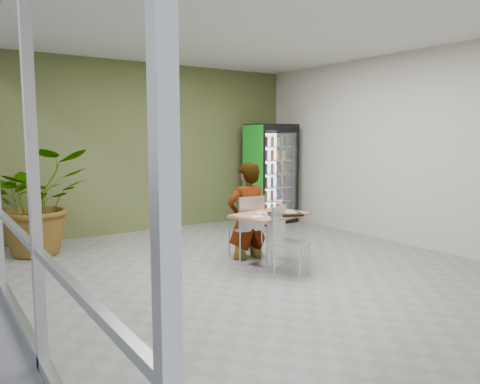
{
  "coord_description": "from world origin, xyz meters",
  "views": [
    {
      "loc": [
        -3.66,
        -4.94,
        1.82
      ],
      "look_at": [
        0.16,
        0.74,
        1.0
      ],
      "focal_mm": 35.0,
      "sensor_mm": 36.0,
      "label": 1
    }
  ],
  "objects_px": {
    "seated_woman": "(247,221)",
    "soda_cup": "(279,206)",
    "dining_table": "(270,229)",
    "chair_far": "(248,222)",
    "beverage_fridge": "(271,174)",
    "chair_near": "(285,235)",
    "cafeteria_tray": "(285,214)",
    "potted_plant": "(37,202)"
  },
  "relations": [
    {
      "from": "soda_cup",
      "to": "cafeteria_tray",
      "type": "height_order",
      "value": "soda_cup"
    },
    {
      "from": "potted_plant",
      "to": "chair_near",
      "type": "bearing_deg",
      "value": -50.94
    },
    {
      "from": "soda_cup",
      "to": "potted_plant",
      "type": "xyz_separation_m",
      "value": [
        -2.72,
        2.54,
        -0.01
      ]
    },
    {
      "from": "dining_table",
      "to": "soda_cup",
      "type": "xyz_separation_m",
      "value": [
        0.18,
        0.03,
        0.3
      ]
    },
    {
      "from": "seated_woman",
      "to": "cafeteria_tray",
      "type": "height_order",
      "value": "seated_woman"
    },
    {
      "from": "seated_woman",
      "to": "soda_cup",
      "type": "xyz_separation_m",
      "value": [
        0.19,
        -0.52,
        0.26
      ]
    },
    {
      "from": "dining_table",
      "to": "chair_far",
      "type": "xyz_separation_m",
      "value": [
        -0.02,
        0.5,
        0.02
      ]
    },
    {
      "from": "potted_plant",
      "to": "soda_cup",
      "type": "bearing_deg",
      "value": -43.03
    },
    {
      "from": "seated_woman",
      "to": "cafeteria_tray",
      "type": "distance_m",
      "value": 0.79
    },
    {
      "from": "chair_far",
      "to": "chair_near",
      "type": "height_order",
      "value": "chair_far"
    },
    {
      "from": "chair_far",
      "to": "cafeteria_tray",
      "type": "relative_size",
      "value": 2.13
    },
    {
      "from": "cafeteria_tray",
      "to": "potted_plant",
      "type": "relative_size",
      "value": 0.27
    },
    {
      "from": "chair_far",
      "to": "seated_woman",
      "type": "xyz_separation_m",
      "value": [
        0.01,
        0.05,
        0.01
      ]
    },
    {
      "from": "chair_near",
      "to": "cafeteria_tray",
      "type": "bearing_deg",
      "value": 23.62
    },
    {
      "from": "chair_near",
      "to": "beverage_fridge",
      "type": "relative_size",
      "value": 0.44
    },
    {
      "from": "chair_near",
      "to": "potted_plant",
      "type": "bearing_deg",
      "value": 100.81
    },
    {
      "from": "beverage_fridge",
      "to": "potted_plant",
      "type": "xyz_separation_m",
      "value": [
        -4.64,
        -0.15,
        -0.21
      ]
    },
    {
      "from": "soda_cup",
      "to": "cafeteria_tray",
      "type": "bearing_deg",
      "value": -109.89
    },
    {
      "from": "chair_far",
      "to": "chair_near",
      "type": "xyz_separation_m",
      "value": [
        -0.08,
        -0.95,
        -0.02
      ]
    },
    {
      "from": "beverage_fridge",
      "to": "soda_cup",
      "type": "bearing_deg",
      "value": -125.32
    },
    {
      "from": "beverage_fridge",
      "to": "seated_woman",
      "type": "bearing_deg",
      "value": -134.0
    },
    {
      "from": "chair_far",
      "to": "beverage_fridge",
      "type": "bearing_deg",
      "value": -127.61
    },
    {
      "from": "dining_table",
      "to": "seated_woman",
      "type": "distance_m",
      "value": 0.55
    },
    {
      "from": "chair_near",
      "to": "beverage_fridge",
      "type": "height_order",
      "value": "beverage_fridge"
    },
    {
      "from": "chair_near",
      "to": "soda_cup",
      "type": "xyz_separation_m",
      "value": [
        0.27,
        0.48,
        0.3
      ]
    },
    {
      "from": "dining_table",
      "to": "chair_far",
      "type": "relative_size",
      "value": 1.17
    },
    {
      "from": "beverage_fridge",
      "to": "potted_plant",
      "type": "bearing_deg",
      "value": -177.93
    },
    {
      "from": "soda_cup",
      "to": "cafeteria_tray",
      "type": "xyz_separation_m",
      "value": [
        -0.08,
        -0.23,
        -0.07
      ]
    },
    {
      "from": "dining_table",
      "to": "potted_plant",
      "type": "distance_m",
      "value": 3.62
    },
    {
      "from": "chair_far",
      "to": "seated_woman",
      "type": "distance_m",
      "value": 0.05
    },
    {
      "from": "chair_far",
      "to": "seated_woman",
      "type": "bearing_deg",
      "value": -96.07
    },
    {
      "from": "cafeteria_tray",
      "to": "seated_woman",
      "type": "bearing_deg",
      "value": 97.69
    },
    {
      "from": "chair_near",
      "to": "seated_woman",
      "type": "distance_m",
      "value": 1.0
    },
    {
      "from": "seated_woman",
      "to": "chair_near",
      "type": "bearing_deg",
      "value": 91.13
    },
    {
      "from": "soda_cup",
      "to": "cafeteria_tray",
      "type": "distance_m",
      "value": 0.26
    },
    {
      "from": "chair_near",
      "to": "cafeteria_tray",
      "type": "relative_size",
      "value": 2.04
    },
    {
      "from": "dining_table",
      "to": "chair_near",
      "type": "bearing_deg",
      "value": -101.65
    },
    {
      "from": "chair_near",
      "to": "seated_woman",
      "type": "relative_size",
      "value": 0.53
    },
    {
      "from": "cafeteria_tray",
      "to": "chair_near",
      "type": "bearing_deg",
      "value": -128.13
    },
    {
      "from": "seated_woman",
      "to": "dining_table",
      "type": "bearing_deg",
      "value": 96.63
    },
    {
      "from": "chair_far",
      "to": "beverage_fridge",
      "type": "height_order",
      "value": "beverage_fridge"
    },
    {
      "from": "dining_table",
      "to": "potted_plant",
      "type": "xyz_separation_m",
      "value": [
        -2.54,
        2.57,
        0.28
      ]
    }
  ]
}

